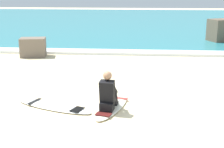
# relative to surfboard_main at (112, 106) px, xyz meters

# --- Properties ---
(ground_plane) EXTENTS (80.00, 80.00, 0.00)m
(ground_plane) POSITION_rel_surfboard_main_xyz_m (-0.21, -0.42, -0.04)
(ground_plane) COLOR beige
(sea) EXTENTS (80.00, 28.00, 0.10)m
(sea) POSITION_rel_surfboard_main_xyz_m (-0.21, 20.62, 0.01)
(sea) COLOR teal
(sea) RESTS_ON ground
(breaking_foam) EXTENTS (80.00, 0.90, 0.11)m
(breaking_foam) POSITION_rel_surfboard_main_xyz_m (-0.21, 6.92, 0.02)
(breaking_foam) COLOR white
(breaking_foam) RESTS_ON ground
(surfboard_main) EXTENTS (0.98, 2.08, 0.08)m
(surfboard_main) POSITION_rel_surfboard_main_xyz_m (0.00, 0.00, 0.00)
(surfboard_main) COLOR #EFE5C6
(surfboard_main) RESTS_ON ground
(surfer_seated) EXTENTS (0.43, 0.74, 0.95)m
(surfer_seated) POSITION_rel_surfboard_main_xyz_m (-0.08, -0.27, 0.40)
(surfer_seated) COLOR black
(surfer_seated) RESTS_ON surfboard_main
(surfboard_spare_near) EXTENTS (2.20, 1.29, 0.08)m
(surfboard_spare_near) POSITION_rel_surfboard_main_xyz_m (-1.45, -0.11, -0.00)
(surfboard_spare_near) COLOR white
(surfboard_spare_near) RESTS_ON ground
(shoreline_rock) EXTENTS (1.17, 0.91, 0.81)m
(shoreline_rock) POSITION_rel_surfboard_main_xyz_m (-3.91, 5.93, 0.37)
(shoreline_rock) COLOR #756656
(shoreline_rock) RESTS_ON ground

